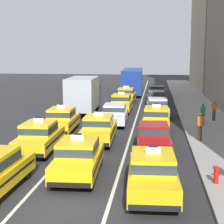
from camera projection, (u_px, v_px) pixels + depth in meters
ground_plane at (61, 210)px, 12.59m from camera, size 160.00×160.00×0.00m
lane_stripe_left_center at (101, 114)px, 32.37m from camera, size 0.14×80.00×0.01m
lane_stripe_center_right at (137, 115)px, 31.99m from camera, size 0.14×80.00×0.01m
sidewalk_curb at (211, 127)px, 26.41m from camera, size 4.00×90.00×0.15m
taxi_left_second at (39, 136)px, 19.84m from camera, size 1.95×4.61×1.96m
taxi_left_third at (62, 119)px, 24.90m from camera, size 1.98×4.62×1.96m
box_truck_left_fourth at (84, 94)px, 32.25m from camera, size 2.47×7.03×3.27m
taxi_center_nearest at (78, 157)px, 15.85m from camera, size 1.99×4.63×1.96m
taxi_center_second at (99, 128)px, 21.93m from camera, size 1.93×4.60×1.96m
sedan_center_third at (115, 114)px, 27.34m from camera, size 1.87×4.34×1.58m
taxi_center_fourth at (121, 103)px, 33.14m from camera, size 1.85×4.57×1.96m
taxi_center_fifth at (126, 95)px, 39.05m from camera, size 1.91×4.60×1.96m
bus_center_sixth at (133, 80)px, 48.48m from camera, size 2.86×11.27×3.22m
taxi_right_nearest at (153, 172)px, 13.81m from camera, size 1.99×4.63×1.96m
sedan_right_second at (153, 137)px, 19.85m from camera, size 1.96×4.38×1.58m
taxi_right_third at (156, 118)px, 25.18m from camera, size 1.89×4.59×1.96m
sedan_right_fourth at (157, 107)px, 30.91m from camera, size 1.97×4.38×1.58m
sedan_right_fifth at (156, 98)px, 37.02m from camera, size 1.95×4.37×1.58m
sedan_right_sixth at (157, 92)px, 42.25m from camera, size 1.83×4.33×1.58m
pedestrian_near_crosswalk at (200, 126)px, 21.78m from camera, size 0.36×0.24×1.71m
pedestrian_mid_block at (214, 110)px, 28.22m from camera, size 0.36×0.24×1.62m
pedestrian_trailing at (203, 114)px, 26.41m from camera, size 0.47×0.24×1.59m
fire_hydrant at (216, 174)px, 14.66m from camera, size 0.36×0.22×0.73m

